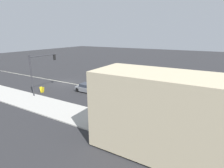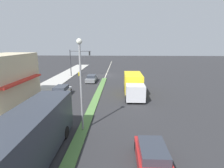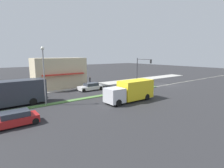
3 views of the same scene
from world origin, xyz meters
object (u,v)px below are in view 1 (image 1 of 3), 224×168
traffic_signal_main (40,67)px  pedestrian (90,117)px  warning_aframe_sign (42,90)px  suv_grey (89,88)px  delivery_truck (159,79)px  van_white (140,107)px

traffic_signal_main → pedestrian: 12.71m
warning_aframe_sign → suv_grey: suv_grey is taller
suv_grey → pedestrian: bearing=38.0°
warning_aframe_sign → delivery_truck: delivery_truck is taller
delivery_truck → suv_grey: delivery_truck is taller
suv_grey → van_white: van_white is taller
suv_grey → van_white: 9.60m
pedestrian → suv_grey: size_ratio=0.41×
traffic_signal_main → delivery_truck: size_ratio=0.75×
traffic_signal_main → delivery_truck: 17.90m
warning_aframe_sign → suv_grey: (-3.62, 5.88, 0.18)m
delivery_truck → warning_aframe_sign: bearing=-52.8°
traffic_signal_main → warning_aframe_sign: size_ratio=6.69×
pedestrian → suv_grey: pedestrian is taller
traffic_signal_main → pedestrian: bearing=70.7°
van_white → warning_aframe_sign: bearing=-86.9°
traffic_signal_main → suv_grey: size_ratio=1.39×
suv_grey → traffic_signal_main: bearing=-54.1°
warning_aframe_sign → suv_grey: size_ratio=0.21×
delivery_truck → van_white: (10.00, 0.80, -0.82)m
pedestrian → traffic_signal_main: bearing=-109.3°
pedestrian → van_white: (-5.21, 2.94, -0.34)m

